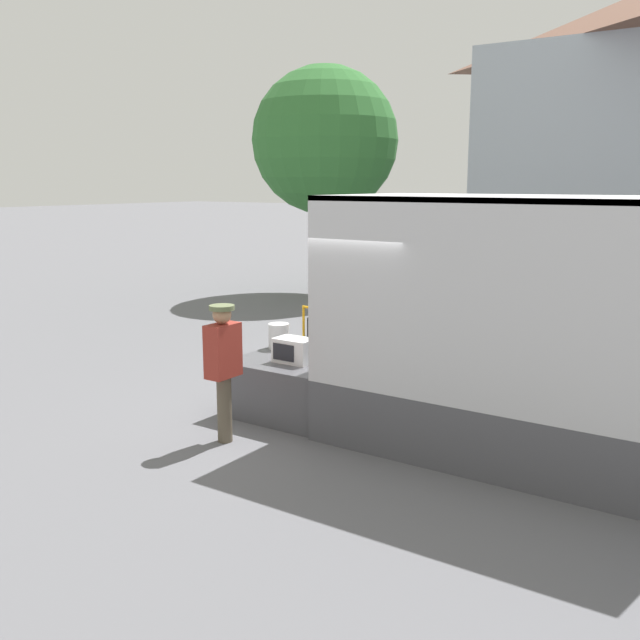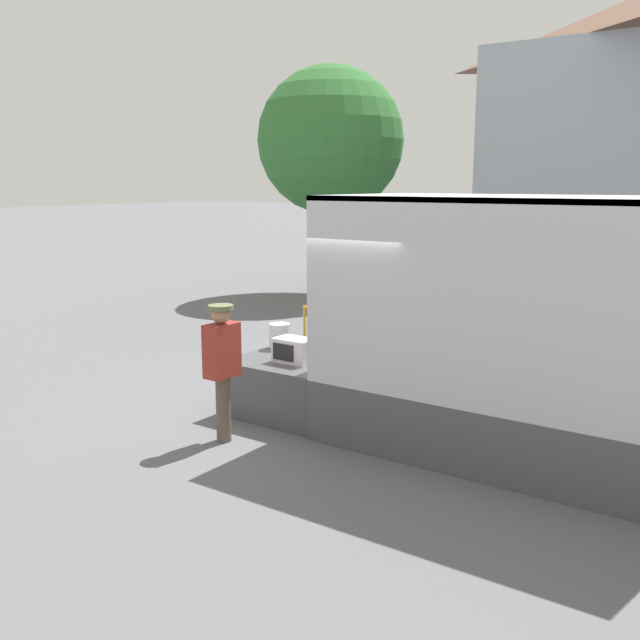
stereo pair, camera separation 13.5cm
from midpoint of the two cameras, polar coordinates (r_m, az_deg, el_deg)
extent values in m
plane|color=slate|center=(9.84, 3.32, -7.65)|extent=(160.00, 160.00, 0.00)
cube|color=#4C4C51|center=(8.84, 15.42, -7.61)|extent=(4.31, 2.28, 0.76)
cube|color=silver|center=(9.54, 18.14, 2.82)|extent=(4.31, 0.06, 2.22)
cube|color=silver|center=(7.47, 13.11, 0.95)|extent=(4.31, 0.06, 2.22)
cube|color=silver|center=(8.40, 16.32, 9.31)|extent=(4.31, 2.28, 0.06)
cylinder|color=silver|center=(9.47, 13.40, -2.76)|extent=(0.28, 0.28, 0.35)
cube|color=olive|center=(7.59, 24.36, -6.99)|extent=(0.44, 0.32, 0.32)
cube|color=#2D7F33|center=(8.29, 21.82, -5.34)|extent=(0.44, 0.32, 0.32)
cube|color=#4C4C51|center=(10.13, -0.36, -4.82)|extent=(1.53, 2.16, 0.76)
cube|color=white|center=(9.54, -1.65, -2.44)|extent=(0.53, 0.35, 0.33)
cube|color=black|center=(9.43, -2.56, -2.60)|extent=(0.34, 0.01, 0.22)
cube|color=black|center=(10.34, 1.03, -1.03)|extent=(0.49, 0.34, 0.45)
cylinder|color=slate|center=(10.23, 1.93, -1.04)|extent=(0.18, 0.19, 0.19)
cylinder|color=orange|center=(10.32, -0.89, -0.55)|extent=(0.04, 0.04, 0.63)
cylinder|color=orange|center=(10.01, 1.77, -0.92)|extent=(0.04, 0.04, 0.63)
cylinder|color=orange|center=(10.63, 0.34, -0.21)|extent=(0.04, 0.04, 0.63)
cylinder|color=orange|center=(10.33, 2.95, -0.56)|extent=(0.04, 0.04, 0.63)
cylinder|color=orange|center=(10.11, 0.42, 0.91)|extent=(0.57, 0.04, 0.04)
cylinder|color=orange|center=(10.42, 1.63, 1.21)|extent=(0.57, 0.04, 0.04)
cylinder|color=silver|center=(10.35, -2.88, -1.28)|extent=(0.30, 0.30, 0.36)
cylinder|color=brown|center=(8.85, -7.30, -7.06)|extent=(0.18, 0.18, 0.82)
cube|color=maroon|center=(8.65, -7.42, -2.41)|extent=(0.24, 0.44, 0.65)
sphere|color=tan|center=(8.56, -7.49, 0.45)|extent=(0.23, 0.23, 0.23)
cylinder|color=#606B47|center=(8.55, -7.50, 1.01)|extent=(0.31, 0.31, 0.06)
cylinder|color=brown|center=(20.06, 1.01, 5.52)|extent=(0.36, 0.36, 2.46)
sphere|color=#337033|center=(20.00, 1.04, 14.18)|extent=(3.99, 3.99, 3.99)
camera|label=1|loc=(0.07, -89.60, 0.08)|focal=40.00mm
camera|label=2|loc=(0.07, 90.40, -0.08)|focal=40.00mm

